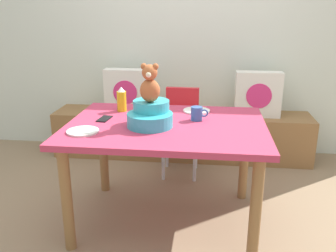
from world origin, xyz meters
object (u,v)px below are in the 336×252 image
object	(u,v)px
pillow_floral_right	(258,94)
coffee_mug	(197,114)
highchair	(181,120)
teddy_bear	(150,84)
dining_table	(166,137)
ketchup_bottle	(122,100)
pillow_floral_left	(127,91)
cell_phone	(104,119)
infant_seat_teal	(150,115)
dinner_plate_near	(83,131)
dinner_plate_far	(197,111)

from	to	relation	value
pillow_floral_right	coffee_mug	xyz separation A→B (m)	(-0.55, -1.12, 0.11)
highchair	teddy_bear	size ratio (longest dim) A/B	3.16
dining_table	ketchup_bottle	xyz separation A→B (m)	(-0.37, 0.27, 0.18)
pillow_floral_left	pillow_floral_right	bearing A→B (deg)	0.00
pillow_floral_left	cell_phone	world-z (taller)	pillow_floral_left
teddy_bear	dining_table	bearing A→B (deg)	29.58
highchair	infant_seat_teal	xyz separation A→B (m)	(-0.13, -0.86, 0.29)
coffee_mug	dinner_plate_near	world-z (taller)	coffee_mug
pillow_floral_right	dinner_plate_far	bearing A→B (deg)	-122.02
pillow_floral_left	highchair	world-z (taller)	pillow_floral_left
pillow_floral_right	dinner_plate_near	world-z (taller)	pillow_floral_right
coffee_mug	cell_phone	world-z (taller)	coffee_mug
teddy_bear	dinner_plate_far	distance (m)	0.55
teddy_bear	pillow_floral_right	bearing A→B (deg)	56.35
dinner_plate_near	cell_phone	distance (m)	0.29
pillow_floral_right	teddy_bear	bearing A→B (deg)	-123.65
teddy_bear	coffee_mug	bearing A→B (deg)	27.59
pillow_floral_right	ketchup_bottle	distance (m)	1.47
pillow_floral_right	dinner_plate_near	bearing A→B (deg)	-130.58
pillow_floral_left	ketchup_bottle	world-z (taller)	ketchup_bottle
cell_phone	coffee_mug	bearing A→B (deg)	-168.74
teddy_bear	coffee_mug	distance (m)	0.41
dining_table	cell_phone	bearing A→B (deg)	174.07
dining_table	dinner_plate_far	size ratio (longest dim) A/B	6.64
highchair	dinner_plate_near	world-z (taller)	highchair
infant_seat_teal	coffee_mug	distance (m)	0.34
pillow_floral_right	dining_table	distance (m)	1.43
dining_table	highchair	world-z (taller)	highchair
dining_table	teddy_bear	world-z (taller)	teddy_bear
pillow_floral_right	cell_phone	bearing A→B (deg)	-135.42
highchair	pillow_floral_right	bearing A→B (deg)	30.12
pillow_floral_left	dinner_plate_far	bearing A→B (deg)	-50.40
pillow_floral_left	pillow_floral_right	world-z (taller)	same
pillow_floral_left	infant_seat_teal	size ratio (longest dim) A/B	1.33
dinner_plate_near	ketchup_bottle	bearing A→B (deg)	75.90
dining_table	teddy_bear	xyz separation A→B (m)	(-0.10, -0.06, 0.38)
teddy_bear	ketchup_bottle	xyz separation A→B (m)	(-0.27, 0.33, -0.19)
pillow_floral_right	coffee_mug	distance (m)	1.25
ketchup_bottle	cell_phone	xyz separation A→B (m)	(-0.07, -0.23, -0.08)
infant_seat_teal	teddy_bear	distance (m)	0.21
pillow_floral_right	cell_phone	world-z (taller)	pillow_floral_right
pillow_floral_right	cell_phone	distance (m)	1.67
coffee_mug	dinner_plate_near	distance (m)	0.78
highchair	cell_phone	size ratio (longest dim) A/B	5.49
teddy_bear	dinner_plate_far	bearing A→B (deg)	52.71
pillow_floral_left	infant_seat_teal	distance (m)	1.36
coffee_mug	dinner_plate_near	bearing A→B (deg)	-154.13
pillow_floral_left	coffee_mug	world-z (taller)	pillow_floral_left
coffee_mug	infant_seat_teal	bearing A→B (deg)	-152.49
dinner_plate_far	teddy_bear	bearing A→B (deg)	-127.29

